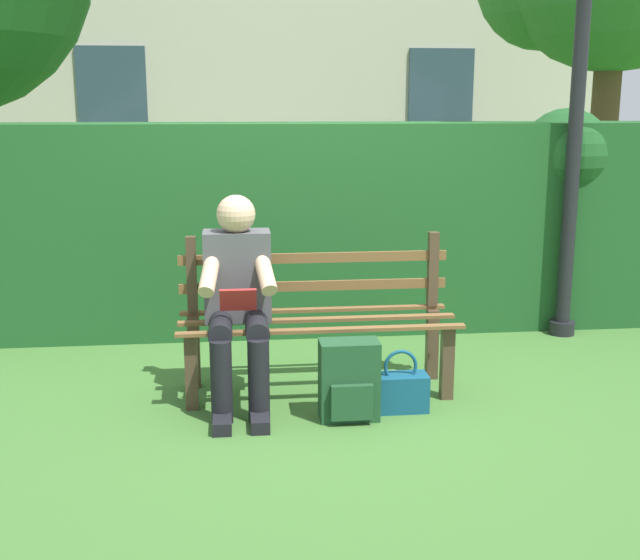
{
  "coord_description": "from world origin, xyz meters",
  "views": [
    {
      "loc": [
        0.49,
        4.46,
        1.69
      ],
      "look_at": [
        0.0,
        0.1,
        0.71
      ],
      "focal_mm": 44.48,
      "sensor_mm": 36.0,
      "label": 1
    }
  ],
  "objects_px": {
    "person_seated": "(238,295)",
    "handbag": "(400,391)",
    "park_bench": "(317,318)",
    "backpack": "(349,381)",
    "lamp_post": "(582,36)"
  },
  "relations": [
    {
      "from": "person_seated",
      "to": "lamp_post",
      "type": "bearing_deg",
      "value": -155.02
    },
    {
      "from": "park_bench",
      "to": "person_seated",
      "type": "xyz_separation_m",
      "value": [
        0.47,
        0.17,
        0.19
      ]
    },
    {
      "from": "lamp_post",
      "to": "person_seated",
      "type": "bearing_deg",
      "value": 24.98
    },
    {
      "from": "park_bench",
      "to": "person_seated",
      "type": "bearing_deg",
      "value": 20.56
    },
    {
      "from": "person_seated",
      "to": "backpack",
      "type": "height_order",
      "value": "person_seated"
    },
    {
      "from": "handbag",
      "to": "lamp_post",
      "type": "relative_size",
      "value": 0.1
    },
    {
      "from": "park_bench",
      "to": "backpack",
      "type": "height_order",
      "value": "park_bench"
    },
    {
      "from": "person_seated",
      "to": "backpack",
      "type": "relative_size",
      "value": 2.71
    },
    {
      "from": "backpack",
      "to": "lamp_post",
      "type": "bearing_deg",
      "value": -141.79
    },
    {
      "from": "person_seated",
      "to": "handbag",
      "type": "distance_m",
      "value": 1.06
    },
    {
      "from": "park_bench",
      "to": "lamp_post",
      "type": "bearing_deg",
      "value": -154.0
    },
    {
      "from": "backpack",
      "to": "lamp_post",
      "type": "relative_size",
      "value": 0.12
    },
    {
      "from": "person_seated",
      "to": "backpack",
      "type": "distance_m",
      "value": 0.79
    },
    {
      "from": "park_bench",
      "to": "handbag",
      "type": "bearing_deg",
      "value": 136.43
    },
    {
      "from": "backpack",
      "to": "handbag",
      "type": "height_order",
      "value": "backpack"
    }
  ]
}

